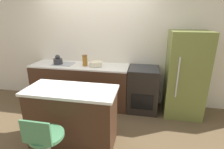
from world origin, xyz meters
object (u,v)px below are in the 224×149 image
Objects in this scene: stool_chair at (47,147)px; kettle at (58,60)px; oven_range at (143,89)px; refrigerator at (185,75)px; mixing_bowl at (96,64)px.

kettle is (-0.78, 1.90, 0.58)m from stool_chair.
stool_chair is at bearing -119.72° from oven_range.
oven_range is at bearing 179.39° from refrigerator.
mixing_bowl reaches higher than oven_range.
stool_chair is at bearing -67.83° from kettle.
mixing_bowl is (-1.02, -0.04, 0.52)m from oven_range.
kettle reaches higher than mixing_bowl.
stool_chair is (-1.91, -1.93, -0.41)m from refrigerator.
oven_range is 3.64× the size of mixing_bowl.
mixing_bowl is at bearing 87.24° from stool_chair.
refrigerator is at bearing 0.61° from kettle.
kettle is 0.87m from mixing_bowl.
oven_range is at bearing 2.09° from mixing_bowl.
oven_range is 1.05× the size of stool_chair.
stool_chair is at bearing -134.72° from refrigerator.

